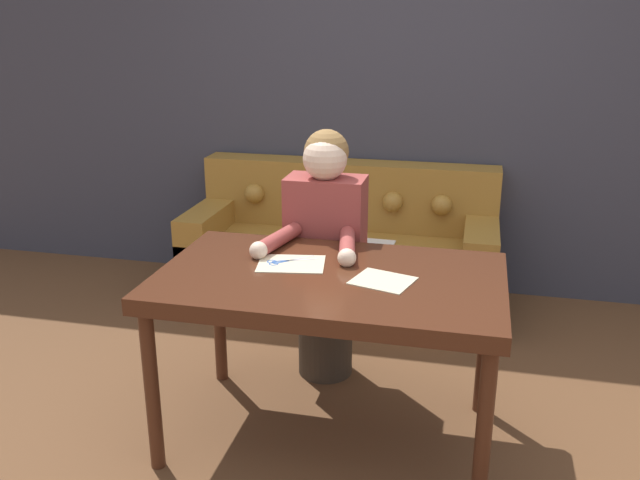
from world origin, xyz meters
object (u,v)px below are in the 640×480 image
Objects in this scene: dining_table at (330,291)px; couch at (342,254)px; person at (325,255)px; scissors at (283,262)px.

couch reaches higher than dining_table.
scissors is at bearing -100.05° from person.
scissors is (-0.23, 0.09, 0.08)m from dining_table.
person is (0.11, -0.95, 0.34)m from couch.
scissors is at bearing 158.62° from dining_table.
couch is at bearing 91.03° from scissors.
couch is 1.49m from scissors.
dining_table is 0.57m from person.
couch reaches higher than scissors.
dining_table is 0.73× the size of couch.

